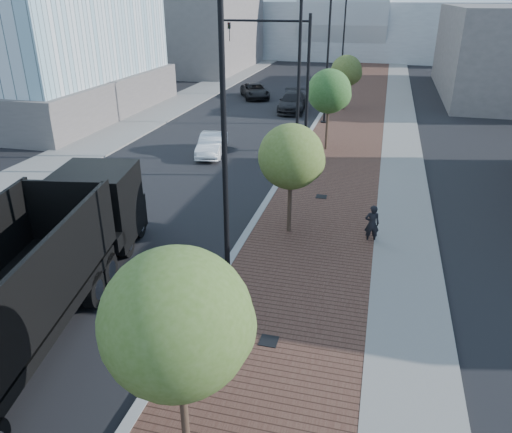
% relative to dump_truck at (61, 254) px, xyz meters
% --- Properties ---
extents(sidewalk, '(7.00, 140.00, 0.12)m').
position_rel_dump_truck_xyz_m(sidewalk, '(7.94, 31.24, -1.47)').
color(sidewalk, '#4C2D23').
rests_on(sidewalk, ground).
extents(concrete_strip, '(2.40, 140.00, 0.13)m').
position_rel_dump_truck_xyz_m(concrete_strip, '(10.64, 31.24, -1.46)').
color(concrete_strip, slate).
rests_on(concrete_strip, ground).
extents(curb, '(0.30, 140.00, 0.14)m').
position_rel_dump_truck_xyz_m(curb, '(4.44, 31.24, -1.46)').
color(curb, gray).
rests_on(curb, ground).
extents(west_sidewalk, '(4.00, 140.00, 0.12)m').
position_rel_dump_truck_xyz_m(west_sidewalk, '(-8.56, 31.24, -1.47)').
color(west_sidewalk, slate).
rests_on(west_sidewalk, ground).
extents(dump_truck, '(5.13, 13.85, 3.62)m').
position_rel_dump_truck_xyz_m(dump_truck, '(0.00, 0.00, 0.00)').
color(dump_truck, black).
rests_on(dump_truck, ground).
extents(white_sedan, '(1.97, 4.09, 1.29)m').
position_rel_dump_truck_xyz_m(white_sedan, '(-0.54, 15.69, -0.88)').
color(white_sedan, white).
rests_on(white_sedan, ground).
extents(dark_car_mid, '(3.99, 5.24, 1.32)m').
position_rel_dump_truck_xyz_m(dark_car_mid, '(-2.58, 33.81, -0.87)').
color(dark_car_mid, black).
rests_on(dark_car_mid, ground).
extents(dark_car_far, '(2.49, 5.34, 1.51)m').
position_rel_dump_truck_xyz_m(dark_car_far, '(1.89, 29.08, -0.77)').
color(dark_car_far, black).
rests_on(dark_car_far, ground).
extents(pedestrian, '(0.63, 0.48, 1.57)m').
position_rel_dump_truck_xyz_m(pedestrian, '(9.29, 6.29, -0.74)').
color(pedestrian, black).
rests_on(pedestrian, ground).
extents(streetlight_1, '(1.44, 0.56, 9.21)m').
position_rel_dump_truck_xyz_m(streetlight_1, '(4.92, 1.24, 2.81)').
color(streetlight_1, black).
rests_on(streetlight_1, ground).
extents(streetlight_2, '(1.72, 0.56, 9.28)m').
position_rel_dump_truck_xyz_m(streetlight_2, '(5.04, 13.24, 3.29)').
color(streetlight_2, black).
rests_on(streetlight_2, ground).
extents(streetlight_3, '(1.44, 0.56, 9.21)m').
position_rel_dump_truck_xyz_m(streetlight_3, '(4.92, 25.24, 2.81)').
color(streetlight_3, black).
rests_on(streetlight_3, ground).
extents(streetlight_4, '(1.72, 0.56, 9.28)m').
position_rel_dump_truck_xyz_m(streetlight_4, '(5.04, 37.24, 3.29)').
color(streetlight_4, black).
rests_on(streetlight_4, ground).
extents(traffic_mast, '(5.09, 0.20, 8.00)m').
position_rel_dump_truck_xyz_m(traffic_mast, '(4.14, 16.24, 3.45)').
color(traffic_mast, black).
rests_on(traffic_mast, ground).
extents(tree_0, '(2.82, 2.82, 4.89)m').
position_rel_dump_truck_xyz_m(tree_0, '(6.08, -4.73, 1.95)').
color(tree_0, '#382619').
rests_on(tree_0, ground).
extents(tree_1, '(2.54, 2.52, 4.52)m').
position_rel_dump_truck_xyz_m(tree_1, '(6.08, 6.27, 1.72)').
color(tree_1, '#382619').
rests_on(tree_1, ground).
extents(tree_2, '(2.62, 2.61, 4.96)m').
position_rel_dump_truck_xyz_m(tree_2, '(6.08, 18.27, 2.12)').
color(tree_2, '#382619').
rests_on(tree_2, ground).
extents(tree_3, '(2.53, 2.51, 4.50)m').
position_rel_dump_truck_xyz_m(tree_3, '(6.08, 30.27, 1.71)').
color(tree_3, '#382619').
rests_on(tree_3, ground).
extents(tower_podium, '(19.00, 19.00, 3.00)m').
position_rel_dump_truck_xyz_m(tower_podium, '(-19.56, 23.24, -0.03)').
color(tower_podium, '#5E5855').
rests_on(tower_podium, ground).
extents(convention_center, '(50.00, 30.00, 50.00)m').
position_rel_dump_truck_xyz_m(convention_center, '(2.44, 76.24, 4.48)').
color(convention_center, '#A6ADB0').
rests_on(convention_center, ground).
extents(commercial_block_nw, '(14.00, 20.00, 10.00)m').
position_rel_dump_truck_xyz_m(commercial_block_nw, '(-15.56, 51.24, 3.47)').
color(commercial_block_nw, slate).
rests_on(commercial_block_nw, ground).
extents(commercial_block_ne, '(12.00, 22.00, 8.00)m').
position_rel_dump_truck_xyz_m(commercial_block_ne, '(20.44, 41.24, 2.47)').
color(commercial_block_ne, '#605956').
rests_on(commercial_block_ne, ground).
extents(utility_cover_1, '(0.50, 0.50, 0.02)m').
position_rel_dump_truck_xyz_m(utility_cover_1, '(6.84, -0.76, -1.40)').
color(utility_cover_1, black).
rests_on(utility_cover_1, sidewalk).
extents(utility_cover_2, '(0.50, 0.50, 0.02)m').
position_rel_dump_truck_xyz_m(utility_cover_2, '(6.84, 10.24, -1.40)').
color(utility_cover_2, black).
rests_on(utility_cover_2, sidewalk).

